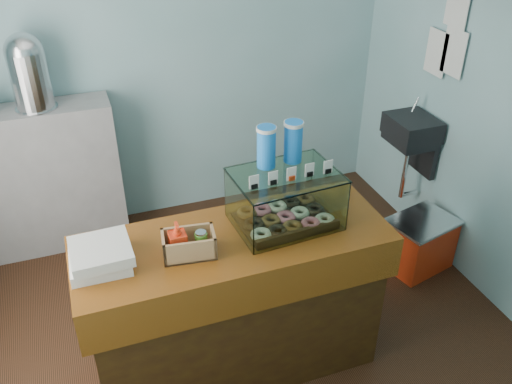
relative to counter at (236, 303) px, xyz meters
name	(u,v)px	position (x,y,z in m)	size (l,w,h in m)	color
ground	(225,330)	(0.00, 0.25, -0.46)	(3.50, 3.50, 0.00)	black
room_shell	(218,65)	(0.03, 0.26, 1.25)	(3.54, 3.04, 2.82)	#6E9FA1
counter	(236,303)	(0.00, 0.00, 0.00)	(1.60, 0.60, 0.90)	#3D260B
back_shelf	(49,179)	(-0.90, 1.57, 0.09)	(1.00, 0.32, 1.10)	gray
display_case	(284,193)	(0.30, 0.07, 0.60)	(0.55, 0.42, 0.51)	#351C10
condiment_crate	(187,243)	(-0.25, -0.05, 0.51)	(0.27, 0.18, 0.19)	tan
pastry_boxes	(100,256)	(-0.65, 0.01, 0.50)	(0.29, 0.29, 0.11)	silver
coffee_urn	(28,70)	(-0.87, 1.56, 0.91)	(0.27, 0.27, 0.50)	silver
red_cooler	(419,243)	(1.49, 0.40, -0.26)	(0.51, 0.44, 0.39)	red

